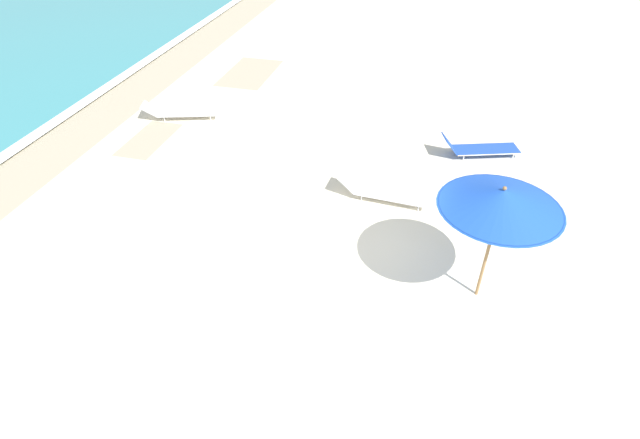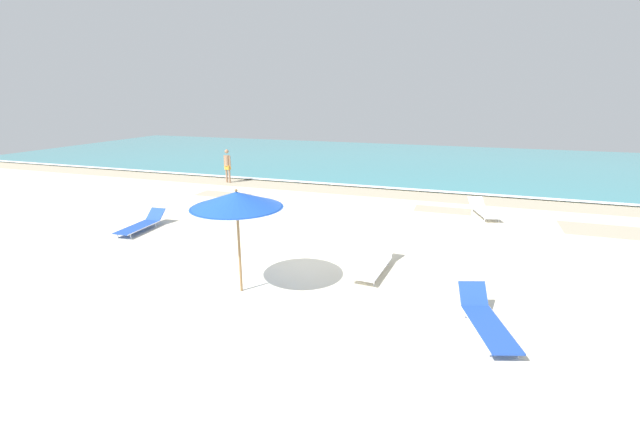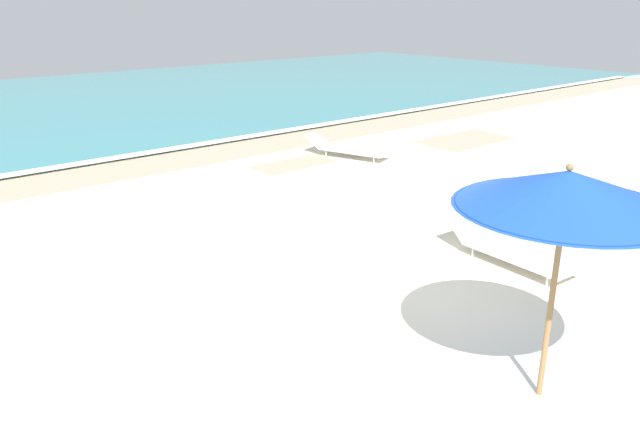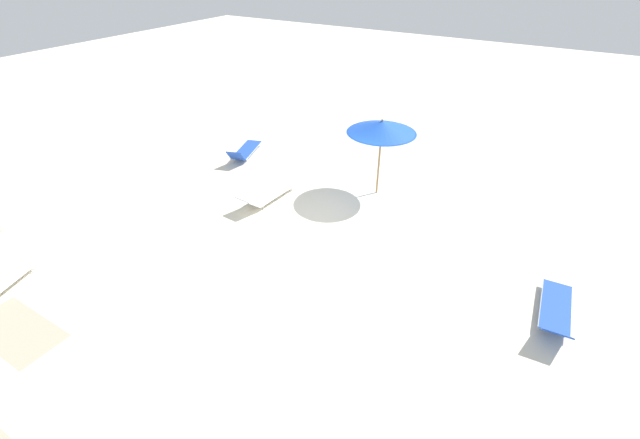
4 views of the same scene
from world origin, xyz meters
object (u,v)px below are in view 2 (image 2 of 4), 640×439
sun_lounger_beside_umbrella (486,320)px  sun_lounger_near_water_right (141,224)px  beachgoer_wading_adult (227,164)px  sun_lounger_near_water_left (375,263)px  sun_lounger_under_umbrella (483,210)px  beach_umbrella (237,200)px

sun_lounger_beside_umbrella → sun_lounger_near_water_right: (-11.10, 3.07, -0.01)m
sun_lounger_beside_umbrella → beachgoer_wading_adult: 17.04m
sun_lounger_beside_umbrella → sun_lounger_near_water_left: (-2.73, 2.23, -0.01)m
sun_lounger_under_umbrella → beachgoer_wading_adult: beachgoer_wading_adult is taller
sun_lounger_under_umbrella → sun_lounger_near_water_left: (-2.82, -6.79, 0.01)m
sun_lounger_near_water_right → beachgoer_wading_adult: bearing=96.9°
beach_umbrella → sun_lounger_under_umbrella: (5.56, 9.04, -2.03)m
beachgoer_wading_adult → sun_lounger_near_water_left: bearing=149.0°
sun_lounger_near_water_right → beachgoer_wading_adult: size_ratio=1.21×
beach_umbrella → sun_lounger_near_water_right: size_ratio=1.16×
sun_lounger_beside_umbrella → sun_lounger_near_water_right: 11.52m
sun_lounger_near_water_right → sun_lounger_near_water_left: bearing=-9.4°
beach_umbrella → sun_lounger_beside_umbrella: beach_umbrella is taller
beach_umbrella → sun_lounger_near_water_right: (-5.63, 3.09, -2.02)m
beach_umbrella → sun_lounger_under_umbrella: bearing=58.4°
sun_lounger_near_water_left → sun_lounger_near_water_right: bearing=178.3°
sun_lounger_beside_umbrella → sun_lounger_near_water_right: sun_lounger_beside_umbrella is taller
beach_umbrella → beachgoer_wading_adult: (-7.19, 11.40, -1.23)m
beach_umbrella → sun_lounger_beside_umbrella: bearing=0.2°
sun_lounger_beside_umbrella → beachgoer_wading_adult: (-12.66, 11.38, 0.78)m
sun_lounger_under_umbrella → sun_lounger_near_water_left: bearing=-130.0°
sun_lounger_near_water_left → beachgoer_wading_adult: (-9.93, 9.15, 0.79)m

